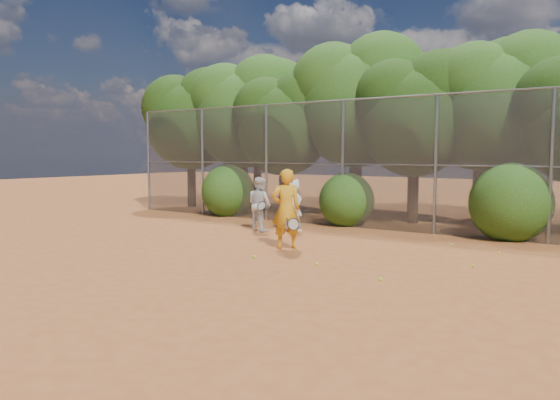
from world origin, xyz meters
The scene contains 23 objects.
ground centered at (0.00, 0.00, 0.00)m, with size 80.00×80.00×0.00m, color #A65525.
fence_back centered at (-0.12, 6.00, 2.05)m, with size 20.05×0.09×4.03m.
tree_0 centered at (-9.44, 8.04, 3.93)m, with size 4.38×3.81×6.00m.
tree_1 centered at (-6.94, 8.54, 4.16)m, with size 4.64×4.03×6.35m.
tree_2 centered at (-4.45, 7.83, 3.58)m, with size 3.99×3.47×5.47m.
tree_3 centered at (-1.94, 8.84, 4.40)m, with size 4.89×4.26×6.70m.
tree_4 centered at (0.55, 8.24, 3.76)m, with size 4.19×3.64×5.73m.
tree_5 centered at (3.06, 9.04, 4.05)m, with size 4.51×3.92×6.17m.
tree_9 centered at (-7.94, 10.84, 4.34)m, with size 4.83×4.20×6.62m.
tree_10 centered at (-2.93, 11.05, 4.63)m, with size 5.15×4.48×7.06m.
tree_11 centered at (2.06, 10.64, 4.16)m, with size 4.64×4.03×6.35m.
bush_0 centered at (-6.00, 6.30, 1.00)m, with size 2.00×2.00×2.00m, color #264F13.
bush_1 centered at (-1.00, 6.30, 0.90)m, with size 1.80×1.80×1.80m, color #264F13.
bush_2 centered at (4.00, 6.30, 1.10)m, with size 2.20×2.20×2.20m, color #264F13.
player_yellow centered at (-0.23, 1.65, 0.98)m, with size 0.91×0.82×1.96m.
player_teen centered at (-1.68, 4.17, 0.80)m, with size 0.93×0.87×1.62m.
player_white centered at (-2.58, 3.70, 0.82)m, with size 0.92×0.80×1.63m.
ball_0 centered at (1.44, 0.32, 0.03)m, with size 0.07×0.07×0.07m, color #CAEE2B.
ball_1 centered at (4.29, 3.79, 0.03)m, with size 0.07×0.07×0.07m, color #CAEE2B.
ball_2 centered at (3.12, -0.21, 0.03)m, with size 0.07×0.07×0.07m, color #CAEE2B.
ball_3 centered at (4.20, 1.97, 0.03)m, with size 0.07×0.07×0.07m, color #CAEE2B.
ball_4 centered at (-0.12, 0.18, 0.03)m, with size 0.07×0.07×0.07m, color #CAEE2B.
ball_5 centered at (3.03, 4.34, 0.03)m, with size 0.07×0.07×0.07m, color #CAEE2B.
Camera 1 is at (7.21, -9.39, 2.36)m, focal length 35.00 mm.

